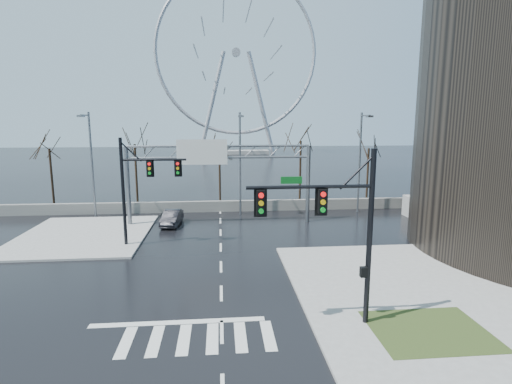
{
  "coord_description": "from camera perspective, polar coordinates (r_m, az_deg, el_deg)",
  "views": [
    {
      "loc": [
        0.03,
        -20.28,
        9.11
      ],
      "look_at": [
        2.66,
        8.53,
        4.0
      ],
      "focal_mm": 28.0,
      "sensor_mm": 36.0,
      "label": 1
    }
  ],
  "objects": [
    {
      "name": "tree_left",
      "position": [
        44.81,
        -16.9,
        5.57
      ],
      "size": [
        3.75,
        3.75,
        7.5
      ],
      "color": "black",
      "rests_on": "ground"
    },
    {
      "name": "barrier_wall",
      "position": [
        41.18,
        -5.14,
        -2.02
      ],
      "size": [
        52.0,
        0.5,
        1.1
      ],
      "primitive_type": "cube",
      "color": "slate",
      "rests_on": "ground"
    },
    {
      "name": "car",
      "position": [
        36.44,
        -11.94,
        -3.62
      ],
      "size": [
        1.79,
        4.12,
        1.32
      ],
      "primitive_type": "imported",
      "rotation": [
        0.0,
        0.0,
        -0.1
      ],
      "color": "black",
      "rests_on": "ground"
    },
    {
      "name": "tree_center",
      "position": [
        44.95,
        -5.24,
        4.95
      ],
      "size": [
        3.25,
        3.25,
        6.5
      ],
      "color": "black",
      "rests_on": "ground"
    },
    {
      "name": "grass_strip",
      "position": [
        19.85,
        23.51,
        -17.68
      ],
      "size": [
        5.0,
        4.0,
        0.02
      ],
      "primitive_type": "cube",
      "color": "#293716",
      "rests_on": "sidewalk_near"
    },
    {
      "name": "streetlight_mid",
      "position": [
        38.63,
        -2.27,
        5.22
      ],
      "size": [
        0.5,
        2.55,
        10.0
      ],
      "color": "slate",
      "rests_on": "ground"
    },
    {
      "name": "tree_right",
      "position": [
        44.78,
        6.4,
        6.25
      ],
      "size": [
        3.9,
        3.9,
        7.8
      ],
      "color": "black",
      "rests_on": "ground"
    },
    {
      "name": "sidewalk_far",
      "position": [
        35.29,
        -23.34,
        -5.66
      ],
      "size": [
        10.0,
        12.0,
        0.15
      ],
      "primitive_type": "cube",
      "color": "gray",
      "rests_on": "ground"
    },
    {
      "name": "signal_mast_near",
      "position": [
        17.55,
        11.92,
        -4.17
      ],
      "size": [
        5.52,
        0.41,
        8.0
      ],
      "color": "black",
      "rests_on": "ground"
    },
    {
      "name": "ground",
      "position": [
        22.23,
        -4.98,
        -14.21
      ],
      "size": [
        260.0,
        260.0,
        0.0
      ],
      "primitive_type": "plane",
      "color": "black",
      "rests_on": "ground"
    },
    {
      "name": "streetlight_right",
      "position": [
        41.03,
        14.78,
        5.18
      ],
      "size": [
        0.5,
        2.55,
        10.0
      ],
      "color": "slate",
      "rests_on": "ground"
    },
    {
      "name": "tree_far_left",
      "position": [
        47.94,
        -27.38,
        4.67
      ],
      "size": [
        3.5,
        3.5,
        7.0
      ],
      "color": "black",
      "rests_on": "ground"
    },
    {
      "name": "sign_gantry",
      "position": [
        35.46,
        -5.84,
        3.6
      ],
      "size": [
        16.36,
        0.4,
        7.6
      ],
      "color": "slate",
      "rests_on": "ground"
    },
    {
      "name": "ferris_wheel",
      "position": [
        116.64,
        -2.85,
        18.39
      ],
      "size": [
        45.0,
        6.0,
        50.91
      ],
      "color": "gray",
      "rests_on": "ground"
    },
    {
      "name": "streetlight_left",
      "position": [
        40.41,
        -22.59,
        4.68
      ],
      "size": [
        0.5,
        2.55,
        10.0
      ],
      "color": "slate",
      "rests_on": "ground"
    },
    {
      "name": "tree_far_right",
      "position": [
        47.56,
        15.78,
        5.18
      ],
      "size": [
        3.4,
        3.4,
        6.8
      ],
      "color": "black",
      "rests_on": "ground"
    },
    {
      "name": "sidewalk_right_ext",
      "position": [
        26.03,
        18.01,
        -10.81
      ],
      "size": [
        12.0,
        10.0,
        0.15
      ],
      "primitive_type": "cube",
      "color": "gray",
      "rests_on": "ground"
    },
    {
      "name": "signal_mast_far",
      "position": [
        30.14,
        -16.44,
        1.44
      ],
      "size": [
        4.72,
        0.41,
        8.0
      ],
      "color": "black",
      "rests_on": "ground"
    }
  ]
}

